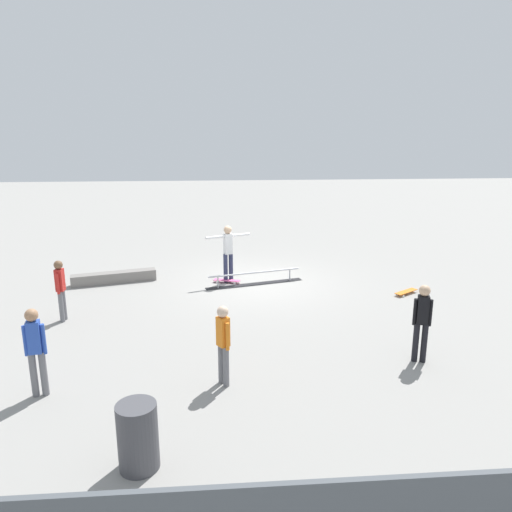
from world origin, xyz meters
name	(u,v)px	position (x,y,z in m)	size (l,w,h in m)	color
ground_plane	(256,283)	(0.00, 0.00, 0.00)	(60.00, 60.00, 0.00)	gray
grind_rail	(255,279)	(0.06, 0.14, 0.17)	(2.95, 1.00, 0.38)	black
skate_ledge	(114,277)	(4.27, -0.33, 0.16)	(2.46, 0.36, 0.33)	gray
skater_main	(228,250)	(0.83, -0.17, 1.00)	(1.33, 0.56, 1.73)	#2D3351
skateboard_main	(227,280)	(0.88, -0.06, 0.07)	(0.82, 0.41, 0.09)	#E05993
bystander_orange_shirt	(223,341)	(1.05, 5.93, 0.85)	(0.26, 0.32, 1.51)	slate
bystander_blue_shirt	(35,347)	(4.23, 6.06, 0.90)	(0.37, 0.22, 1.60)	slate
bystander_red_shirt	(61,287)	(4.87, 2.61, 0.85)	(0.21, 0.34, 1.50)	slate
bystander_black_shirt	(422,319)	(-2.83, 5.34, 0.90)	(0.36, 0.23, 1.60)	black
loose_skateboard_orange	(406,292)	(-4.11, 1.37, 0.07)	(0.78, 0.61, 0.09)	orange
trash_bin	(138,436)	(2.23, 8.08, 0.48)	(0.55, 0.55, 0.96)	#47474C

